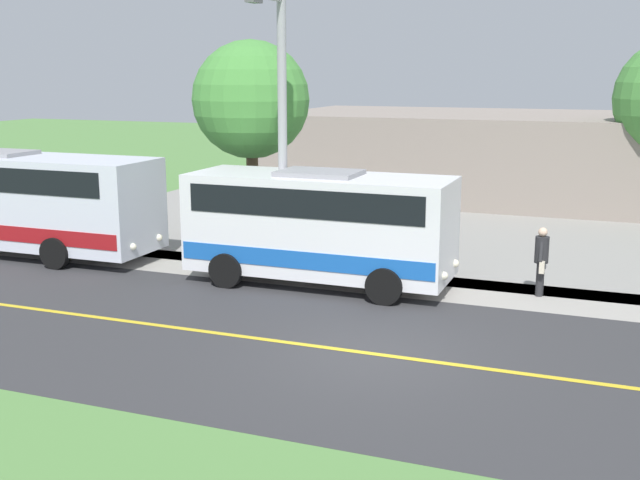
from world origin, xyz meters
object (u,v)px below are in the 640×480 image
object	(u,v)px
pedestrian_with_bags	(541,259)
tree_curbside	(251,101)
commercial_building	(506,155)
shuttle_bus_front	(320,222)
street_light_pole	(280,124)

from	to	relation	value
pedestrian_with_bags	tree_curbside	size ratio (longest dim) A/B	0.27
commercial_building	shuttle_bus_front	bearing A→B (deg)	-7.82
street_light_pole	tree_curbside	size ratio (longest dim) A/B	1.16
shuttle_bus_front	tree_curbside	distance (m)	5.30
shuttle_bus_front	commercial_building	size ratio (longest dim) A/B	0.35
shuttle_bus_front	commercial_building	bearing A→B (deg)	172.18
pedestrian_with_bags	tree_curbside	xyz separation A→B (m)	(-1.94, -8.78, 3.66)
tree_curbside	commercial_building	xyz separation A→B (m)	(-14.00, 5.63, -2.78)
pedestrian_with_bags	tree_curbside	distance (m)	9.71
street_light_pole	commercial_building	bearing A→B (deg)	167.84
street_light_pole	commercial_building	world-z (taller)	street_light_pole
street_light_pole	commercial_building	distance (m)	17.06
shuttle_bus_front	commercial_building	world-z (taller)	commercial_building
shuttle_bus_front	street_light_pole	bearing A→B (deg)	-106.70
pedestrian_with_bags	shuttle_bus_front	bearing A→B (deg)	-80.00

